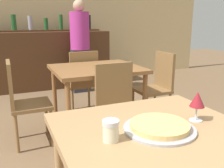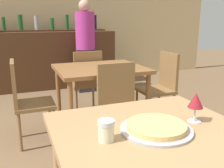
% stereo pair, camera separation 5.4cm
% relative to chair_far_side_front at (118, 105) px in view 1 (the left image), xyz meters
% --- Properties ---
extents(wall_back, '(8.00, 0.05, 2.80)m').
position_rel_chair_far_side_front_xyz_m(wall_back, '(-0.29, 3.40, 0.89)').
color(wall_back, '#D1B784').
rests_on(wall_back, ground_plane).
extents(dining_table_near, '(0.94, 0.86, 0.76)m').
position_rel_chair_far_side_front_xyz_m(dining_table_near, '(-0.29, -1.06, 0.17)').
color(dining_table_near, '#A87F51').
rests_on(dining_table_near, ground_plane).
extents(dining_table_far, '(0.97, 0.83, 0.78)m').
position_rel_chair_far_side_front_xyz_m(dining_table_far, '(0.00, 0.58, 0.17)').
color(dining_table_far, brown).
rests_on(dining_table_far, ground_plane).
extents(bar_counter, '(2.60, 0.56, 1.08)m').
position_rel_chair_far_side_front_xyz_m(bar_counter, '(-0.29, 2.90, 0.03)').
color(bar_counter, '#4C2D19').
rests_on(bar_counter, ground_plane).
extents(bar_back_shelf, '(2.39, 0.24, 0.32)m').
position_rel_chair_far_side_front_xyz_m(bar_back_shelf, '(-0.31, 3.04, 0.64)').
color(bar_back_shelf, '#4C2D19').
rests_on(bar_back_shelf, bar_counter).
extents(chair_far_side_front, '(0.40, 0.40, 0.90)m').
position_rel_chair_far_side_front_xyz_m(chair_far_side_front, '(0.00, 0.00, 0.00)').
color(chair_far_side_front, olive).
rests_on(chair_far_side_front, ground_plane).
extents(chair_far_side_back, '(0.40, 0.40, 0.90)m').
position_rel_chair_far_side_front_xyz_m(chair_far_side_back, '(-0.00, 1.17, 0.00)').
color(chair_far_side_back, olive).
rests_on(chair_far_side_back, ground_plane).
extents(chair_far_side_left, '(0.40, 0.40, 0.90)m').
position_rel_chair_far_side_front_xyz_m(chair_far_side_left, '(-0.82, 0.58, 0.00)').
color(chair_far_side_left, olive).
rests_on(chair_far_side_left, ground_plane).
extents(chair_far_side_right, '(0.40, 0.40, 0.90)m').
position_rel_chair_far_side_front_xyz_m(chair_far_side_right, '(0.82, 0.58, 0.00)').
color(chair_far_side_right, olive).
rests_on(chair_far_side_right, ground_plane).
extents(pizza_tray, '(0.35, 0.35, 0.04)m').
position_rel_chair_far_side_front_xyz_m(pizza_tray, '(-0.28, -1.08, 0.27)').
color(pizza_tray, '#A3A3A8').
rests_on(pizza_tray, dining_table_near).
extents(cheese_shaker, '(0.08, 0.08, 0.10)m').
position_rel_chair_far_side_front_xyz_m(cheese_shaker, '(-0.54, -1.09, 0.30)').
color(cheese_shaker, beige).
rests_on(cheese_shaker, dining_table_near).
extents(person_standing, '(0.34, 0.34, 1.63)m').
position_rel_chair_far_side_front_xyz_m(person_standing, '(0.31, 2.32, 0.37)').
color(person_standing, '#2D2D38').
rests_on(person_standing, ground_plane).
extents(wine_glass, '(0.08, 0.08, 0.16)m').
position_rel_chair_far_side_front_xyz_m(wine_glass, '(-0.03, -1.05, 0.37)').
color(wine_glass, silver).
rests_on(wine_glass, dining_table_near).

